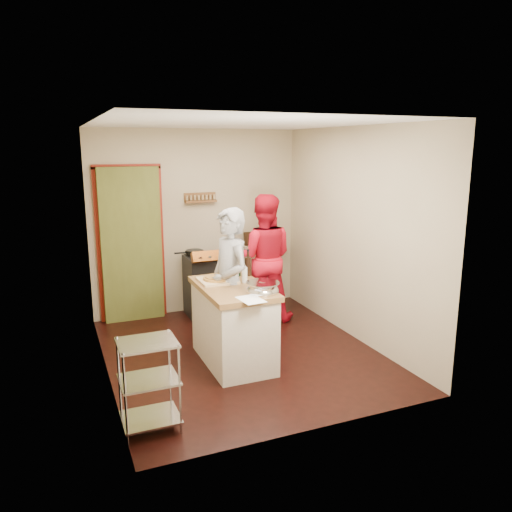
# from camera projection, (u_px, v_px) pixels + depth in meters

# --- Properties ---
(floor) EXTENTS (3.50, 3.50, 0.00)m
(floor) POSITION_uv_depth(u_px,v_px,m) (241.00, 353.00, 5.84)
(floor) COLOR black
(floor) RESTS_ON ground
(back_wall) EXTENTS (3.00, 0.44, 2.60)m
(back_wall) POSITION_uv_depth(u_px,v_px,m) (152.00, 236.00, 6.96)
(back_wall) COLOR tan
(back_wall) RESTS_ON ground
(left_wall) EXTENTS (0.04, 3.50, 2.60)m
(left_wall) POSITION_uv_depth(u_px,v_px,m) (100.00, 255.00, 4.99)
(left_wall) COLOR tan
(left_wall) RESTS_ON ground
(right_wall) EXTENTS (0.04, 3.50, 2.60)m
(right_wall) POSITION_uv_depth(u_px,v_px,m) (354.00, 235.00, 6.12)
(right_wall) COLOR tan
(right_wall) RESTS_ON ground
(ceiling) EXTENTS (3.00, 3.50, 0.02)m
(ceiling) POSITION_uv_depth(u_px,v_px,m) (239.00, 122.00, 5.27)
(ceiling) COLOR white
(ceiling) RESTS_ON back_wall
(stove) EXTENTS (0.60, 0.63, 1.00)m
(stove) POSITION_uv_depth(u_px,v_px,m) (208.00, 285.00, 7.04)
(stove) COLOR black
(stove) RESTS_ON ground
(wire_shelving) EXTENTS (0.48, 0.40, 0.80)m
(wire_shelving) POSITION_uv_depth(u_px,v_px,m) (149.00, 381.00, 4.18)
(wire_shelving) COLOR silver
(wire_shelving) RESTS_ON ground
(island) EXTENTS (0.72, 1.29, 1.19)m
(island) POSITION_uv_depth(u_px,v_px,m) (234.00, 322.00, 5.50)
(island) COLOR beige
(island) RESTS_ON ground
(person_stripe) EXTENTS (0.51, 0.68, 1.71)m
(person_stripe) POSITION_uv_depth(u_px,v_px,m) (230.00, 284.00, 5.57)
(person_stripe) COLOR #B4B4B9
(person_stripe) RESTS_ON ground
(person_red) EXTENTS (1.04, 0.94, 1.74)m
(person_red) POSITION_uv_depth(u_px,v_px,m) (263.00, 258.00, 6.81)
(person_red) COLOR red
(person_red) RESTS_ON ground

